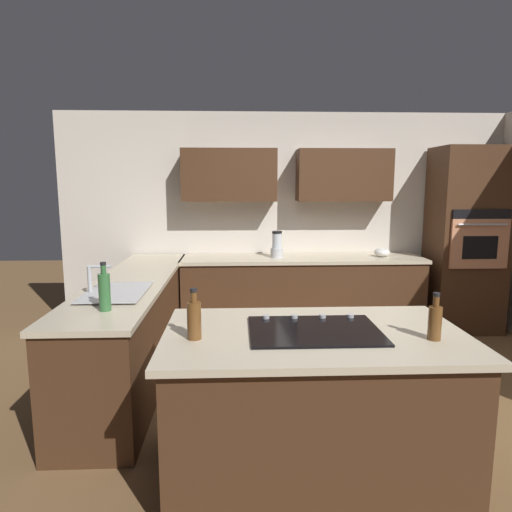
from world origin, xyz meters
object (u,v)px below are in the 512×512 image
at_px(wall_oven, 466,240).
at_px(second_bottle, 435,321).
at_px(blender, 277,246).
at_px(dish_soap_bottle, 104,291).
at_px(mixing_bowl, 382,252).
at_px(cooktop, 314,330).
at_px(oil_bottle, 194,319).
at_px(sink_unit, 115,292).

height_order(wall_oven, second_bottle, wall_oven).
bearing_deg(blender, dish_soap_bottle, 58.06).
bearing_deg(mixing_bowl, cooktop, 64.79).
bearing_deg(blender, oil_bottle, 75.74).
distance_m(sink_unit, cooktop, 1.72).
relative_size(wall_oven, mixing_bowl, 11.75).
xyz_separation_m(blender, second_bottle, (-0.62, 2.87, -0.03)).
xyz_separation_m(sink_unit, cooktop, (-1.41, 0.98, -0.01)).
bearing_deg(wall_oven, second_bottle, 60.35).
height_order(blender, oil_bottle, blender).
relative_size(oil_bottle, second_bottle, 1.08).
xyz_separation_m(mixing_bowl, dish_soap_bottle, (2.62, 2.20, 0.09)).
height_order(oil_bottle, second_bottle, oil_bottle).
xyz_separation_m(sink_unit, oil_bottle, (-0.72, 1.08, 0.10)).
relative_size(sink_unit, blender, 2.26).
bearing_deg(cooktop, second_bottle, 165.19).
bearing_deg(mixing_bowl, second_bottle, 77.63).
distance_m(mixing_bowl, second_bottle, 2.93).
relative_size(cooktop, second_bottle, 2.85).
distance_m(blender, second_bottle, 2.93).
relative_size(wall_oven, dish_soap_bottle, 6.48).
bearing_deg(oil_bottle, wall_oven, -136.68).
distance_m(wall_oven, mixing_bowl, 1.01).
xyz_separation_m(cooktop, blender, (-0.02, -2.70, 0.13)).
relative_size(dish_soap_bottle, oil_bottle, 1.16).
bearing_deg(cooktop, dish_soap_bottle, -20.30).
relative_size(dish_soap_bottle, second_bottle, 1.26).
distance_m(blender, oil_bottle, 2.89).
bearing_deg(second_bottle, sink_unit, -29.27).
bearing_deg(dish_soap_bottle, wall_oven, -148.80).
height_order(sink_unit, blender, blender).
distance_m(blender, dish_soap_bottle, 2.59).
distance_m(wall_oven, blender, 2.25).
distance_m(cooktop, second_bottle, 0.67).
xyz_separation_m(blender, oil_bottle, (0.71, 2.80, -0.02)).
bearing_deg(oil_bottle, cooktop, -171.77).
xyz_separation_m(blender, dish_soap_bottle, (1.37, 2.20, 0.01)).
bearing_deg(wall_oven, oil_bottle, 43.32).
bearing_deg(sink_unit, blender, -129.75).
bearing_deg(second_bottle, oil_bottle, -2.99).
bearing_deg(wall_oven, cooktop, 49.87).
distance_m(sink_unit, second_bottle, 2.35).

